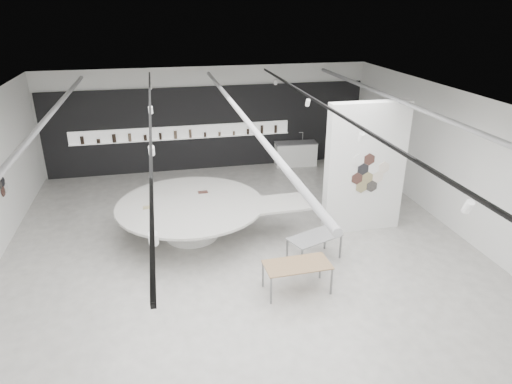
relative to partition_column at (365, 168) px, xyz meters
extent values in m
cube|color=#B8B5AE|center=(-3.50, -1.00, -1.80)|extent=(12.00, 14.00, 0.01)
cube|color=silver|center=(-3.50, -1.00, 2.01)|extent=(12.00, 14.00, 0.01)
cube|color=white|center=(-3.50, 6.01, 0.10)|extent=(12.00, 0.01, 3.80)
cube|color=white|center=(2.50, -1.00, 0.10)|extent=(0.01, 14.00, 3.80)
cylinder|color=#939396|center=(-7.70, -0.50, 1.82)|extent=(0.12, 12.00, 0.12)
cylinder|color=#939396|center=(-3.50, -0.50, 1.82)|extent=(0.12, 12.00, 0.12)
cylinder|color=#939396|center=(0.70, -0.50, 1.82)|extent=(0.12, 12.00, 0.12)
cube|color=black|center=(-5.50, -1.00, 1.90)|extent=(0.05, 13.00, 0.06)
cylinder|color=white|center=(-5.50, -6.00, 1.72)|extent=(0.11, 0.18, 0.21)
cylinder|color=white|center=(-5.50, -2.70, 1.72)|extent=(0.11, 0.18, 0.21)
cylinder|color=white|center=(-5.50, 0.60, 1.72)|extent=(0.11, 0.18, 0.21)
cylinder|color=white|center=(-5.50, 3.90, 1.72)|extent=(0.11, 0.18, 0.21)
cube|color=black|center=(-1.50, -1.00, 1.90)|extent=(0.05, 13.00, 0.06)
cylinder|color=white|center=(-1.50, -6.00, 1.72)|extent=(0.11, 0.18, 0.21)
cylinder|color=white|center=(-1.50, -2.70, 1.72)|extent=(0.11, 0.18, 0.21)
cylinder|color=white|center=(-1.50, 0.60, 1.72)|extent=(0.11, 0.18, 0.21)
cylinder|color=white|center=(-1.50, 3.90, 1.72)|extent=(0.11, 0.18, 0.21)
cylinder|color=#482B24|center=(-9.47, 1.50, -0.45)|extent=(0.03, 0.28, 0.28)
cylinder|color=white|center=(-9.47, 1.76, -0.45)|extent=(0.03, 0.28, 0.28)
cylinder|color=black|center=(-9.47, 1.63, -0.22)|extent=(0.03, 0.28, 0.28)
cylinder|color=black|center=(-9.47, 1.37, -0.22)|extent=(0.03, 0.28, 0.28)
cylinder|color=silver|center=(-9.47, 1.76, 0.01)|extent=(0.03, 0.28, 0.28)
cube|color=black|center=(-3.50, 5.94, -0.25)|extent=(11.80, 0.10, 3.10)
cube|color=white|center=(-4.50, 5.87, -0.32)|extent=(8.00, 0.06, 0.46)
cube|color=white|center=(-4.50, 5.81, -0.54)|extent=(8.00, 0.18, 0.02)
cylinder|color=black|center=(-8.03, 5.81, -0.39)|extent=(0.13, 0.13, 0.29)
cylinder|color=black|center=(-7.49, 5.81, -0.46)|extent=(0.13, 0.13, 0.15)
cylinder|color=black|center=(-6.94, 5.81, -0.38)|extent=(0.14, 0.14, 0.30)
cylinder|color=brown|center=(-6.40, 5.81, -0.39)|extent=(0.12, 0.12, 0.29)
cylinder|color=black|center=(-5.86, 5.81, -0.43)|extent=(0.12, 0.12, 0.21)
cylinder|color=black|center=(-5.31, 5.81, -0.41)|extent=(0.10, 0.10, 0.25)
cylinder|color=brown|center=(-4.77, 5.81, -0.38)|extent=(0.12, 0.12, 0.30)
cylinder|color=brown|center=(-4.23, 5.81, -0.38)|extent=(0.10, 0.10, 0.31)
cylinder|color=black|center=(-3.69, 5.81, -0.45)|extent=(0.09, 0.09, 0.17)
cylinder|color=brown|center=(-3.14, 5.81, -0.45)|extent=(0.10, 0.10, 0.16)
cylinder|color=brown|center=(-2.60, 5.81, -0.46)|extent=(0.09, 0.09, 0.15)
cylinder|color=black|center=(-2.06, 5.81, -0.43)|extent=(0.09, 0.09, 0.21)
cylinder|color=black|center=(-1.51, 5.81, -0.38)|extent=(0.11, 0.11, 0.31)
cylinder|color=black|center=(-0.97, 5.81, -0.39)|extent=(0.11, 0.11, 0.29)
cube|color=white|center=(0.00, 0.00, 0.00)|extent=(2.20, 0.35, 3.60)
cylinder|color=#8E8257|center=(0.00, -0.19, -0.20)|extent=(0.34, 0.03, 0.34)
cylinder|color=silver|center=(0.30, -0.19, -0.20)|extent=(0.34, 0.03, 0.34)
cylinder|color=#482B24|center=(-0.30, -0.19, -0.20)|extent=(0.34, 0.03, 0.34)
cylinder|color=white|center=(0.15, -0.19, 0.06)|extent=(0.34, 0.03, 0.34)
cylinder|color=black|center=(-0.15, -0.19, 0.06)|extent=(0.34, 0.03, 0.34)
cylinder|color=black|center=(0.15, -0.19, -0.46)|extent=(0.34, 0.03, 0.34)
cylinder|color=#8E8257|center=(-0.15, -0.19, -0.46)|extent=(0.34, 0.03, 0.34)
cylinder|color=silver|center=(0.45, -0.19, 0.06)|extent=(0.34, 0.03, 0.34)
cylinder|color=#482B24|center=(0.00, -0.19, 0.32)|extent=(0.34, 0.03, 0.34)
cylinder|color=white|center=(-0.30, -0.19, 0.32)|extent=(0.34, 0.03, 0.34)
cylinder|color=white|center=(-4.69, 0.51, -1.34)|extent=(1.47, 1.47, 0.93)
cylinder|color=#B7B4AD|center=(-4.69, 0.51, -0.84)|extent=(4.06, 4.06, 0.07)
cube|color=#B7B4AD|center=(-2.49, 0.05, -0.84)|extent=(1.78, 1.15, 0.06)
cube|color=#8E8257|center=(-5.78, 0.47, -0.80)|extent=(0.28, 0.21, 0.01)
cube|color=#482B24|center=(-4.28, 1.18, -0.80)|extent=(0.28, 0.21, 0.01)
cube|color=#8C6B48|center=(-2.64, -2.52, -1.13)|extent=(1.47, 0.77, 0.03)
cube|color=slate|center=(-3.31, -2.87, -1.47)|extent=(0.04, 0.04, 0.65)
cube|color=slate|center=(-3.34, -2.22, -1.47)|extent=(0.04, 0.04, 0.65)
cube|color=slate|center=(-1.94, -2.82, -1.47)|extent=(0.04, 0.04, 0.65)
cube|color=slate|center=(-1.96, -2.17, -1.47)|extent=(0.04, 0.04, 0.65)
cube|color=gray|center=(-1.85, -1.38, -1.14)|extent=(1.45, 1.08, 0.03)
cube|color=slate|center=(-2.31, -1.87, -1.48)|extent=(0.05, 0.05, 0.64)
cube|color=slate|center=(-2.52, -1.34, -1.48)|extent=(0.05, 0.05, 0.64)
cube|color=slate|center=(-1.17, -1.43, -1.48)|extent=(0.05, 0.05, 0.64)
cube|color=slate|center=(-1.38, -0.89, -1.48)|extent=(0.05, 0.05, 0.64)
cube|color=white|center=(-0.23, 5.51, -1.36)|extent=(1.61, 0.68, 0.89)
cube|color=gray|center=(-0.23, 5.51, -0.90)|extent=(1.65, 0.72, 0.03)
cylinder|color=silver|center=(0.07, 5.64, -0.70)|extent=(0.02, 0.02, 0.36)
cylinder|color=silver|center=(-0.01, 5.65, -0.54)|extent=(0.16, 0.03, 0.02)
camera|label=1|loc=(-5.33, -10.66, 4.20)|focal=32.00mm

